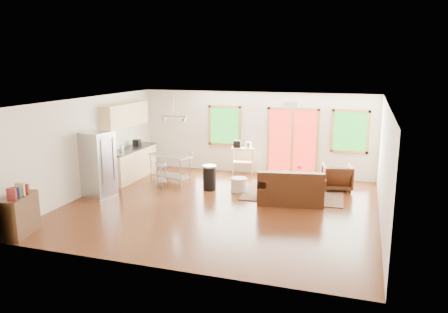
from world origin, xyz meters
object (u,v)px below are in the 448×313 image
(loveseat, at_px, (290,190))
(ottoman, at_px, (286,179))
(coffee_table, at_px, (299,181))
(kitchen_cart, at_px, (242,151))
(rug, at_px, (293,193))
(island, at_px, (170,164))
(refrigerator, at_px, (98,164))
(armchair, at_px, (337,176))

(loveseat, relative_size, ottoman, 3.29)
(coffee_table, relative_size, kitchen_cart, 0.87)
(coffee_table, height_order, kitchen_cart, kitchen_cart)
(rug, relative_size, island, 1.86)
(island, bearing_deg, coffee_table, 3.11)
(ottoman, height_order, refrigerator, refrigerator)
(coffee_table, bearing_deg, kitchen_cart, 145.00)
(armchair, xyz_separation_m, refrigerator, (-6.00, -2.54, 0.46))
(loveseat, xyz_separation_m, ottoman, (-0.39, 1.57, -0.17))
(coffee_table, bearing_deg, ottoman, 130.57)
(armchair, distance_m, island, 4.81)
(ottoman, bearing_deg, loveseat, -76.05)
(loveseat, xyz_separation_m, coffee_table, (0.09, 1.01, -0.02))
(rug, height_order, armchair, armchair)
(rug, height_order, kitchen_cart, kitchen_cart)
(coffee_table, distance_m, kitchen_cart, 2.52)
(rug, distance_m, kitchen_cart, 2.58)
(ottoman, distance_m, refrigerator, 5.25)
(armchair, height_order, ottoman, armchair)
(rug, xyz_separation_m, island, (-3.65, -0.06, 0.56))
(ottoman, xyz_separation_m, refrigerator, (-4.55, -2.53, 0.68))
(rug, bearing_deg, refrigerator, -159.60)
(rug, height_order, refrigerator, refrigerator)
(refrigerator, xyz_separation_m, island, (1.25, 1.77, -0.29))
(coffee_table, xyz_separation_m, armchair, (0.96, 0.57, 0.07))
(refrigerator, bearing_deg, ottoman, 39.77)
(loveseat, xyz_separation_m, armchair, (1.05, 1.58, 0.05))
(rug, xyz_separation_m, refrigerator, (-4.90, -1.82, 0.85))
(rug, height_order, loveseat, loveseat)
(kitchen_cart, bearing_deg, coffee_table, -35.00)
(loveseat, relative_size, kitchen_cart, 1.63)
(coffee_table, xyz_separation_m, kitchen_cart, (-2.04, 1.43, 0.42))
(coffee_table, distance_m, ottoman, 0.75)
(rug, height_order, ottoman, ottoman)
(refrigerator, bearing_deg, loveseat, 21.69)
(armchair, distance_m, ottoman, 1.46)
(ottoman, height_order, island, island)
(rug, xyz_separation_m, coffee_table, (0.13, 0.15, 0.31))
(rug, height_order, island, island)
(ottoman, bearing_deg, kitchen_cart, 150.90)
(kitchen_cart, bearing_deg, ottoman, -29.10)
(loveseat, distance_m, island, 3.79)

